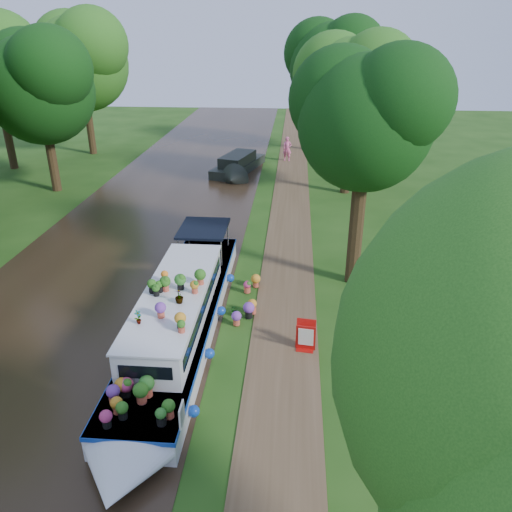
% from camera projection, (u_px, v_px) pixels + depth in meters
% --- Properties ---
extents(ground, '(100.00, 100.00, 0.00)m').
position_uv_depth(ground, '(252.00, 316.00, 17.74)').
color(ground, '#1C4110').
rests_on(ground, ground).
extents(canal_water, '(10.00, 100.00, 0.02)m').
position_uv_depth(canal_water, '(88.00, 309.00, 18.17)').
color(canal_water, black).
rests_on(canal_water, ground).
extents(towpath, '(2.20, 100.00, 0.03)m').
position_uv_depth(towpath, '(285.00, 317.00, 17.65)').
color(towpath, '#4E3A24').
rests_on(towpath, ground).
extents(plant_boat, '(2.29, 13.52, 2.31)m').
position_uv_depth(plant_boat, '(177.00, 318.00, 15.99)').
color(plant_boat, silver).
rests_on(plant_boat, canal_water).
extents(tree_near_overhang, '(5.52, 5.28, 8.99)m').
position_uv_depth(tree_near_overhang, '(366.00, 113.00, 17.49)').
color(tree_near_overhang, black).
rests_on(tree_near_overhang, ground).
extents(tree_near_mid, '(6.90, 6.60, 9.40)m').
position_uv_depth(tree_near_mid, '(352.00, 83.00, 28.40)').
color(tree_near_mid, black).
rests_on(tree_near_mid, ground).
extents(tree_near_far, '(7.59, 7.26, 10.30)m').
position_uv_depth(tree_near_far, '(332.00, 60.00, 38.15)').
color(tree_near_far, black).
rests_on(tree_near_far, ground).
extents(tree_far_c, '(7.13, 6.82, 9.59)m').
position_uv_depth(tree_far_c, '(39.00, 81.00, 28.74)').
color(tree_far_c, black).
rests_on(tree_far_c, ground).
extents(tree_far_d, '(8.05, 7.70, 10.85)m').
position_uv_depth(tree_far_d, '(81.00, 56.00, 37.56)').
color(tree_far_d, black).
rests_on(tree_far_d, ground).
extents(second_boat, '(3.47, 7.10, 1.30)m').
position_uv_depth(second_boat, '(238.00, 165.00, 35.06)').
color(second_boat, black).
rests_on(second_boat, canal_water).
extents(sandwich_board, '(0.63, 0.55, 0.98)m').
position_uv_depth(sandwich_board, '(306.00, 337.00, 15.67)').
color(sandwich_board, '#AF100C').
rests_on(sandwich_board, towpath).
extents(pedestrian_pink, '(0.68, 0.46, 1.81)m').
position_uv_depth(pedestrian_pink, '(287.00, 149.00, 37.89)').
color(pedestrian_pink, pink).
rests_on(pedestrian_pink, towpath).
extents(verge_plant, '(0.45, 0.42, 0.42)m').
position_uv_depth(verge_plant, '(235.00, 310.00, 17.67)').
color(verge_plant, '#296F21').
rests_on(verge_plant, ground).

